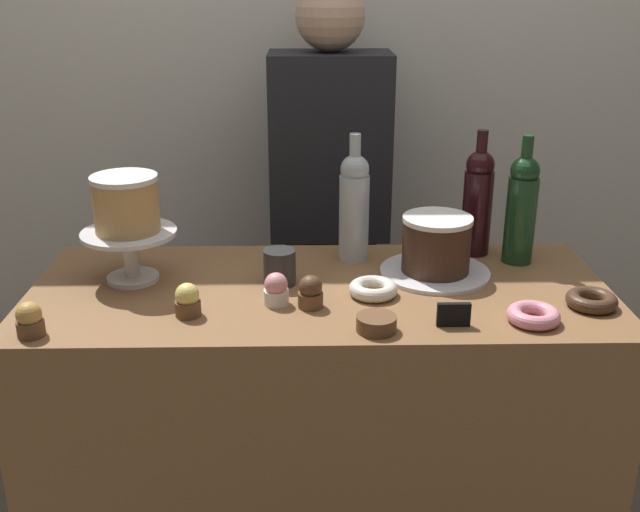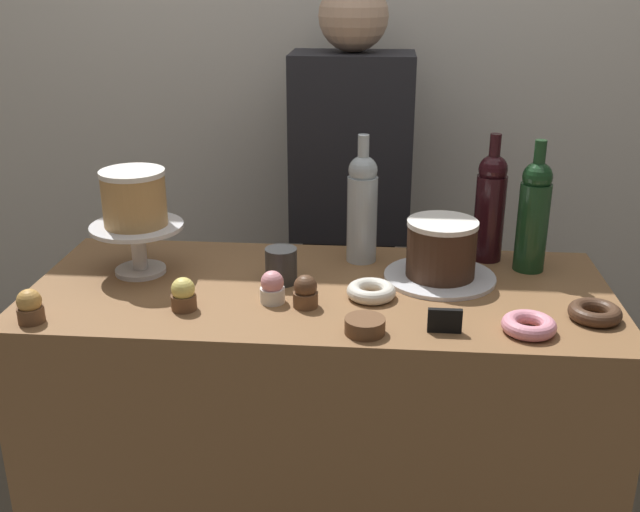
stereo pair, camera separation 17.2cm
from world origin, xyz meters
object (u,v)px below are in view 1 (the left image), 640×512
(donut_pink, at_px, (533,315))
(donut_sugar, at_px, (373,289))
(donut_chocolate, at_px, (592,300))
(price_sign_chalkboard, at_px, (454,315))
(cake_stand_pedestal, at_px, (130,247))
(cupcake_strawberry, at_px, (276,290))
(wine_bottle_green, at_px, (521,207))
(cookie_stack, at_px, (376,323))
(cupcake_lemon, at_px, (188,301))
(wine_bottle_clear, at_px, (354,205))
(cupcake_caramel, at_px, (30,320))
(wine_bottle_dark_red, at_px, (478,200))
(coffee_cup_ceramic, at_px, (280,267))
(chocolate_round_cake, at_px, (436,244))
(white_layer_cake, at_px, (126,204))
(cupcake_chocolate, at_px, (311,292))
(barista_figure, at_px, (329,236))

(donut_pink, xyz_separation_m, donut_sugar, (-0.33, 0.15, 0.00))
(donut_chocolate, relative_size, price_sign_chalkboard, 1.60)
(cake_stand_pedestal, bearing_deg, cupcake_strawberry, -22.52)
(wine_bottle_green, distance_m, cookie_stack, 0.57)
(donut_chocolate, bearing_deg, cake_stand_pedestal, 170.57)
(donut_chocolate, xyz_separation_m, price_sign_chalkboard, (-0.32, -0.09, 0.01))
(cupcake_strawberry, bearing_deg, cupcake_lemon, -163.84)
(wine_bottle_clear, bearing_deg, cupcake_caramel, -148.38)
(wine_bottle_dark_red, distance_m, coffee_cup_ceramic, 0.55)
(wine_bottle_clear, xyz_separation_m, donut_pink, (0.36, -0.38, -0.13))
(cake_stand_pedestal, bearing_deg, chocolate_round_cake, 1.79)
(white_layer_cake, xyz_separation_m, cupcake_chocolate, (0.43, -0.16, -0.16))
(coffee_cup_ceramic, bearing_deg, cupcake_caramel, -152.51)
(donut_pink, height_order, cookie_stack, same)
(wine_bottle_clear, bearing_deg, white_layer_cake, -166.26)
(cupcake_caramel, xyz_separation_m, donut_sugar, (0.71, 0.19, -0.02))
(white_layer_cake, relative_size, wine_bottle_green, 0.47)
(wine_bottle_dark_red, bearing_deg, wine_bottle_green, -33.42)
(donut_sugar, bearing_deg, wine_bottle_green, 28.28)
(cupcake_caramel, height_order, cookie_stack, cupcake_caramel)
(chocolate_round_cake, distance_m, cupcake_caramel, 0.93)
(donut_chocolate, bearing_deg, cupcake_strawberry, 177.62)
(cupcake_chocolate, height_order, cupcake_caramel, same)
(donut_chocolate, relative_size, barista_figure, 0.07)
(wine_bottle_clear, bearing_deg, cookie_stack, -86.94)
(cupcake_caramel, relative_size, price_sign_chalkboard, 1.06)
(cake_stand_pedestal, xyz_separation_m, price_sign_chalkboard, (0.72, -0.26, -0.06))
(cake_stand_pedestal, distance_m, wine_bottle_dark_red, 0.88)
(chocolate_round_cake, xyz_separation_m, donut_sugar, (-0.16, -0.12, -0.06))
(wine_bottle_clear, relative_size, cupcake_lemon, 4.38)
(cake_stand_pedestal, relative_size, cupcake_chocolate, 3.01)
(chocolate_round_cake, relative_size, cupcake_strawberry, 2.26)
(white_layer_cake, xyz_separation_m, donut_chocolate, (1.05, -0.17, -0.18))
(donut_sugar, distance_m, cookie_stack, 0.18)
(cupcake_chocolate, xyz_separation_m, donut_sugar, (0.14, 0.06, -0.02))
(chocolate_round_cake, relative_size, coffee_cup_ceramic, 1.98)
(cupcake_chocolate, height_order, price_sign_chalkboard, cupcake_chocolate)
(chocolate_round_cake, bearing_deg, donut_sugar, -142.45)
(cake_stand_pedestal, height_order, donut_pink, cake_stand_pedestal)
(wine_bottle_green, distance_m, cupcake_lemon, 0.86)
(wine_bottle_dark_red, distance_m, price_sign_chalkboard, 0.47)
(price_sign_chalkboard, bearing_deg, chocolate_round_cake, 88.31)
(cupcake_strawberry, relative_size, donut_chocolate, 0.66)
(wine_bottle_dark_red, xyz_separation_m, donut_pink, (0.04, -0.42, -0.13))
(wine_bottle_green, height_order, barista_figure, barista_figure)
(cupcake_chocolate, distance_m, cookie_stack, 0.18)
(wine_bottle_clear, xyz_separation_m, cupcake_chocolate, (-0.11, -0.29, -0.11))
(cupcake_lemon, xyz_separation_m, donut_chocolate, (0.88, 0.03, -0.02))
(barista_figure, bearing_deg, coffee_cup_ceramic, -103.19)
(wine_bottle_green, relative_size, cookie_stack, 3.87)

